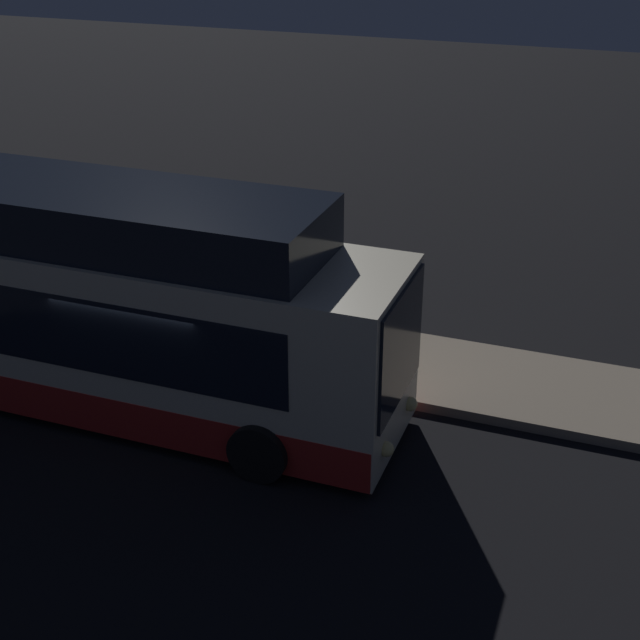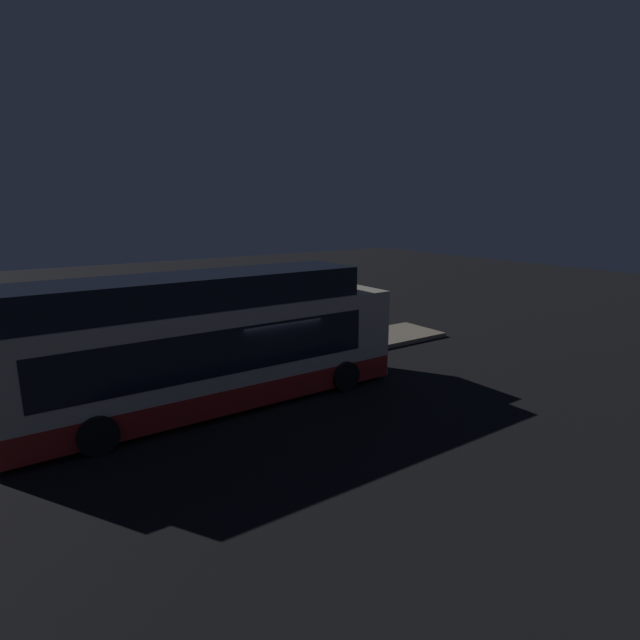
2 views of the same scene
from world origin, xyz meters
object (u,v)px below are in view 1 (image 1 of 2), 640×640
object	(u,v)px
bus_lead	(75,304)
trash_bin	(230,305)
passenger_with_bags	(300,287)
passenger_boarding	(362,292)
suitcase	(337,323)
sign_post	(120,231)
passenger_waiting	(265,274)

from	to	relation	value
bus_lead	trash_bin	size ratio (longest dim) A/B	17.61
bus_lead	passenger_with_bags	bearing A→B (deg)	50.52
passenger_boarding	bus_lead	bearing A→B (deg)	49.77
suitcase	passenger_boarding	bearing A→B (deg)	16.89
passenger_boarding	suitcase	xyz separation A→B (m)	(-0.46, -0.14, -0.67)
passenger_with_bags	trash_bin	distance (m)	1.59
bus_lead	suitcase	distance (m)	5.06
sign_post	passenger_with_bags	bearing A→B (deg)	0.44
sign_post	passenger_boarding	bearing A→B (deg)	1.36
suitcase	sign_post	bearing A→B (deg)	179.83
passenger_boarding	passenger_waiting	bearing A→B (deg)	9.02
bus_lead	passenger_with_bags	xyz separation A→B (m)	(2.79, 3.38, -0.68)
bus_lead	trash_bin	distance (m)	3.73
bus_lead	suitcase	size ratio (longest dim) A/B	14.29
passenger_boarding	sign_post	world-z (taller)	sign_post
trash_bin	suitcase	bearing A→B (deg)	2.03
passenger_waiting	passenger_boarding	bearing A→B (deg)	60.66
suitcase	trash_bin	size ratio (longest dim) A/B	1.23
suitcase	trash_bin	world-z (taller)	suitcase
passenger_waiting	sign_post	size ratio (longest dim) A/B	0.79
bus_lead	passenger_boarding	distance (m)	5.36
passenger_waiting	bus_lead	bearing A→B (deg)	-59.35
suitcase	sign_post	distance (m)	4.94
passenger_with_bags	suitcase	xyz separation A→B (m)	(0.79, -0.05, -0.62)
bus_lead	passenger_waiting	size ratio (longest dim) A/B	6.15
suitcase	sign_post	world-z (taller)	sign_post
bus_lead	passenger_boarding	world-z (taller)	bus_lead
bus_lead	passenger_with_bags	distance (m)	4.43
bus_lead	sign_post	world-z (taller)	bus_lead
passenger_boarding	sign_post	bearing A→B (deg)	10.38
passenger_boarding	passenger_with_bags	size ratio (longest dim) A/B	1.06
bus_lead	trash_bin	xyz separation A→B (m)	(1.31, 3.26, -1.25)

